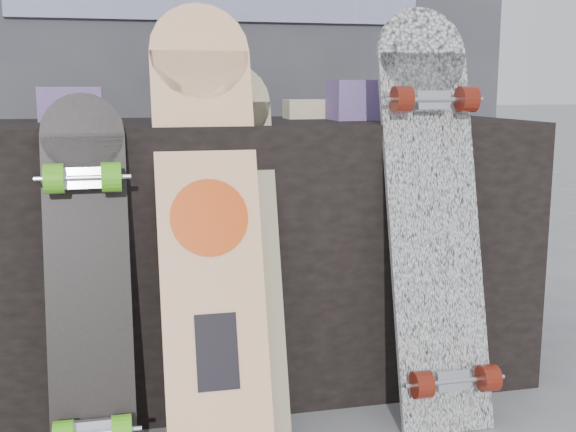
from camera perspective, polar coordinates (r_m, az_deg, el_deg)
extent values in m
cube|color=black|center=(2.23, -2.22, -2.81)|extent=(1.60, 0.60, 0.80)
cube|color=#36363B|center=(3.01, -5.52, 13.95)|extent=(2.40, 0.20, 2.20)
cube|color=#433772|center=(2.24, -16.78, 8.47)|extent=(0.18, 0.12, 0.10)
cube|color=#433772|center=(2.24, 5.25, 9.11)|extent=(0.14, 0.14, 0.12)
cube|color=#D1B78C|center=(2.34, 2.50, 8.45)|extent=(0.22, 0.10, 0.06)
cube|color=beige|center=(1.82, -6.12, -2.76)|extent=(0.26, 0.33, 1.00)
cylinder|color=beige|center=(1.93, -7.02, 12.77)|extent=(0.26, 0.10, 0.25)
cylinder|color=#E7490E|center=(1.82, -6.23, -0.12)|extent=(0.20, 0.06, 0.19)
cube|color=black|center=(1.81, -5.63, -10.64)|extent=(0.10, 0.06, 0.18)
cube|color=beige|center=(1.84, -3.87, -4.63)|extent=(0.22, 0.27, 0.86)
cylinder|color=beige|center=(1.91, -4.67, 8.92)|extent=(0.22, 0.08, 0.21)
cube|color=white|center=(1.98, 11.52, -1.84)|extent=(0.26, 0.27, 0.99)
cylinder|color=white|center=(2.06, 10.49, 12.52)|extent=(0.26, 0.08, 0.25)
cube|color=silver|center=(1.97, 12.82, -12.53)|extent=(0.09, 0.04, 0.06)
cylinder|color=#5C170D|center=(1.91, 10.52, -12.97)|extent=(0.05, 0.07, 0.07)
cylinder|color=#5C170D|center=(1.99, 15.54, -12.23)|extent=(0.05, 0.07, 0.07)
cube|color=silver|center=(1.99, 11.28, 8.89)|extent=(0.09, 0.04, 0.06)
cylinder|color=#5C170D|center=(1.93, 8.99, 9.08)|extent=(0.05, 0.07, 0.07)
cylinder|color=#5C170D|center=(2.01, 13.96, 8.95)|extent=(0.05, 0.07, 0.07)
cube|color=black|center=(1.79, -15.44, -6.62)|extent=(0.20, 0.20, 0.79)
cylinder|color=black|center=(1.81, -15.93, 6.27)|extent=(0.20, 0.06, 0.20)
cube|color=silver|center=(1.79, -15.12, -16.08)|extent=(0.09, 0.04, 0.06)
cylinder|color=#51BC1A|center=(1.77, -12.99, -16.15)|extent=(0.05, 0.07, 0.07)
cube|color=silver|center=(1.76, -15.86, 2.85)|extent=(0.09, 0.04, 0.06)
cylinder|color=#51BC1A|center=(1.74, -18.00, 2.83)|extent=(0.04, 0.07, 0.07)
cylinder|color=#51BC1A|center=(1.73, -13.79, 3.01)|extent=(0.05, 0.07, 0.07)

